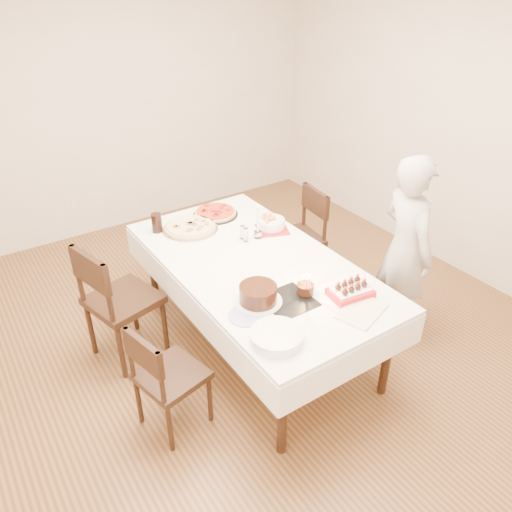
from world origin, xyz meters
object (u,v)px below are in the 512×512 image
person (405,250)px  taper_candle (258,221)px  pizza_white (190,227)px  chair_right_savory (295,239)px  chair_left_savory (123,300)px  cola_glass (157,223)px  pasta_bowl (271,223)px  strawberry_box (351,291)px  layer_cake (258,294)px  dining_table (256,304)px  chair_left_dessert (171,376)px  birthday_cake (305,285)px  pizza_pepperoni (215,213)px

person → taper_candle: bearing=59.1°
person → pizza_white: person is taller
chair_right_savory → chair_left_savory: bearing=-170.9°
cola_glass → pizza_white: bearing=-27.8°
pizza_white → pasta_bowl: 0.66m
strawberry_box → layer_cake: bearing=153.0°
taper_candle → layer_cake: taper_candle is taller
dining_table → strawberry_box: bearing=-67.7°
chair_left_dessert → birthday_cake: size_ratio=6.31×
chair_left_savory → chair_left_dessert: 0.82m
chair_left_savory → person: person is taller
layer_cake → birthday_cake: size_ratio=2.41×
dining_table → cola_glass: size_ratio=13.83×
taper_candle → birthday_cake: bearing=-101.9°
chair_left_dessert → person: size_ratio=0.54×
chair_left_dessert → strawberry_box: size_ratio=2.93×
strawberry_box → chair_right_savory: bearing=67.5°
pizza_pepperoni → taper_candle: size_ratio=1.31×
taper_candle → layer_cake: (-0.48, -0.71, -0.09)m
pasta_bowl → taper_candle: (-0.18, -0.07, 0.10)m
strawberry_box → dining_table: bearing=112.3°
dining_table → layer_cake: (-0.26, -0.41, 0.44)m
chair_right_savory → birthday_cake: bearing=-119.1°
pasta_bowl → layer_cake: (-0.65, -0.78, 0.02)m
pizza_pepperoni → layer_cake: layer_cake is taller
person → layer_cake: person is taller
chair_left_dessert → pizza_white: bearing=-136.4°
cola_glass → pasta_bowl: bearing=-30.2°
layer_cake → strawberry_box: size_ratio=1.12×
taper_candle → strawberry_box: size_ratio=1.06×
pasta_bowl → cola_glass: bearing=149.8°
chair_left_dessert → cola_glass: size_ratio=5.25×
pizza_pepperoni → birthday_cake: size_ratio=2.98×
taper_candle → birthday_cake: 0.83m
taper_candle → cola_glass: bearing=139.0°
chair_left_savory → cola_glass: chair_left_savory is taller
chair_left_savory → birthday_cake: bearing=119.6°
chair_right_savory → pizza_white: 1.02m
birthday_cake → taper_candle: bearing=78.1°
layer_cake → person: bearing=-3.4°
person → pasta_bowl: (-0.63, 0.86, 0.04)m
chair_left_savory → taper_candle: bearing=158.0°
dining_table → taper_candle: (0.22, 0.30, 0.52)m
layer_cake → strawberry_box: 0.61m
pizza_pepperoni → cola_glass: bearing=179.6°
pizza_white → taper_candle: bearing=-47.1°
pizza_pepperoni → strawberry_box: bearing=-84.5°
chair_left_dessert → layer_cake: (0.62, -0.05, 0.41)m
pizza_white → pizza_pepperoni: (0.30, 0.12, 0.00)m
pizza_pepperoni → taper_candle: 0.55m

